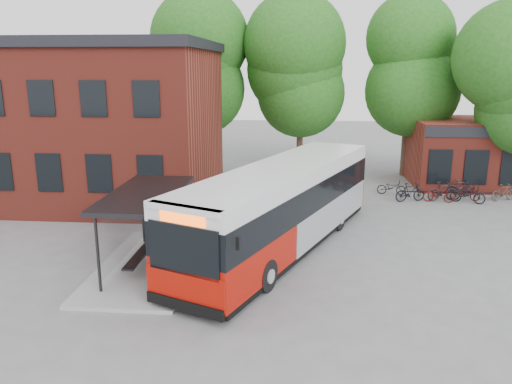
# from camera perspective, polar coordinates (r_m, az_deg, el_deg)

# --- Properties ---
(ground) EXTENTS (100.00, 100.00, 0.00)m
(ground) POSITION_cam_1_polar(r_m,az_deg,el_deg) (19.19, 1.89, -7.86)
(ground) COLOR slate
(station_building) EXTENTS (18.40, 10.40, 8.50)m
(station_building) POSITION_cam_1_polar(r_m,az_deg,el_deg) (30.28, -22.67, 7.55)
(station_building) COLOR maroon
(station_building) RESTS_ON ground
(bus_shelter) EXTENTS (3.60, 7.00, 2.90)m
(bus_shelter) POSITION_cam_1_polar(r_m,az_deg,el_deg) (18.52, -12.33, -4.25)
(bus_shelter) COLOR #232326
(bus_shelter) RESTS_ON ground
(bike_rail) EXTENTS (5.20, 0.10, 0.38)m
(bike_rail) POSITION_cam_1_polar(r_m,az_deg,el_deg) (29.84, 21.03, -0.33)
(bike_rail) COLOR #232326
(bike_rail) RESTS_ON ground
(tree_0) EXTENTS (7.92, 7.92, 11.00)m
(tree_0) POSITION_cam_1_polar(r_m,az_deg,el_deg) (34.49, -6.81, 11.32)
(tree_0) COLOR #1F5817
(tree_0) RESTS_ON ground
(tree_1) EXTENTS (7.92, 7.92, 10.40)m
(tree_1) POSITION_cam_1_polar(r_m,az_deg,el_deg) (34.81, 5.12, 10.89)
(tree_1) COLOR #1F5817
(tree_1) RESTS_ON ground
(tree_2) EXTENTS (7.92, 7.92, 11.00)m
(tree_2) POSITION_cam_1_polar(r_m,az_deg,el_deg) (34.54, 17.04, 10.81)
(tree_2) COLOR #1F5817
(tree_2) RESTS_ON ground
(tree_3) EXTENTS (7.04, 7.04, 9.28)m
(tree_3) POSITION_cam_1_polar(r_m,az_deg,el_deg) (32.23, 27.21, 8.12)
(tree_3) COLOR #1F5817
(tree_3) RESTS_ON ground
(city_bus) EXTENTS (7.95, 13.46, 3.41)m
(city_bus) POSITION_cam_1_polar(r_m,az_deg,el_deg) (19.93, 3.06, -1.83)
(city_bus) COLOR #A80F05
(city_bus) RESTS_ON ground
(bicycle_0) EXTENTS (1.67, 0.78, 0.84)m
(bicycle_0) POSITION_cam_1_polar(r_m,az_deg,el_deg) (29.68, 15.22, 0.52)
(bicycle_0) COLOR black
(bicycle_0) RESTS_ON ground
(bicycle_1) EXTENTS (1.80, 0.97, 1.04)m
(bicycle_1) POSITION_cam_1_polar(r_m,az_deg,el_deg) (28.40, 17.22, -0.03)
(bicycle_1) COLOR black
(bicycle_1) RESTS_ON ground
(bicycle_2) EXTENTS (1.70, 0.81, 0.86)m
(bicycle_2) POSITION_cam_1_polar(r_m,az_deg,el_deg) (28.78, 20.16, -0.28)
(bicycle_2) COLOR #55140F
(bicycle_2) RESTS_ON ground
(bicycle_3) EXTENTS (1.85, 0.99, 1.07)m
(bicycle_3) POSITION_cam_1_polar(r_m,az_deg,el_deg) (29.15, 20.56, 0.08)
(bicycle_3) COLOR black
(bicycle_3) RESTS_ON ground
(bicycle_4) EXTENTS (1.90, 1.24, 0.94)m
(bicycle_4) POSITION_cam_1_polar(r_m,az_deg,el_deg) (29.20, 23.05, -0.26)
(bicycle_4) COLOR black
(bicycle_4) RESTS_ON ground
(bicycle_5) EXTENTS (1.54, 0.51, 0.91)m
(bicycle_5) POSITION_cam_1_polar(r_m,az_deg,el_deg) (30.79, 22.34, 0.49)
(bicycle_5) COLOR #232229
(bicycle_5) RESTS_ON ground
(bicycle_6) EXTENTS (1.64, 0.88, 0.82)m
(bicycle_6) POSITION_cam_1_polar(r_m,az_deg,el_deg) (29.72, 22.79, -0.12)
(bicycle_6) COLOR #480C10
(bicycle_6) RESTS_ON ground
(bicycle_7) EXTENTS (1.63, 1.02, 0.95)m
(bicycle_7) POSITION_cam_1_polar(r_m,az_deg,el_deg) (30.51, 26.46, -0.03)
(bicycle_7) COLOR #443C35
(bicycle_7) RESTS_ON ground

